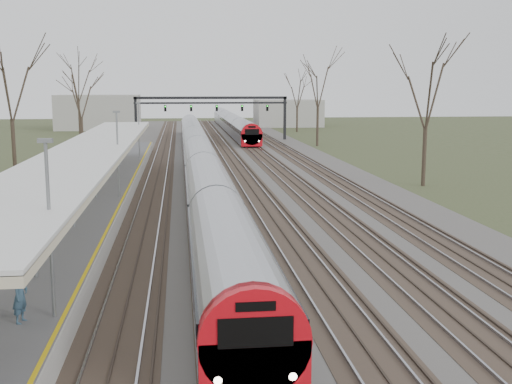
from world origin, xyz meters
TOP-DOWN VIEW (x-y plane):
  - track_bed at (0.26, 55.00)m, footprint 24.00×160.00m
  - platform at (-9.05, 37.50)m, footprint 3.50×69.00m
  - canopy at (-9.05, 32.99)m, footprint 4.10×50.00m
  - signal_gantry at (0.29, 84.99)m, footprint 21.00×0.59m
  - tree_west_far at (-17.00, 48.00)m, footprint 5.50×5.50m
  - tree_east_far at (14.00, 42.00)m, footprint 5.00×5.00m
  - train_near at (-2.50, 54.54)m, footprint 2.62×90.21m
  - train_far at (4.50, 102.59)m, footprint 2.62×60.21m
  - passenger at (-8.52, 13.67)m, footprint 0.50×0.65m

SIDE VIEW (x-z plane):
  - track_bed at x=0.26m, z-range -0.05..0.17m
  - platform at x=-9.05m, z-range 0.00..1.00m
  - train_near at x=-2.50m, z-range -0.05..3.00m
  - train_far at x=4.50m, z-range -0.05..3.00m
  - passenger at x=-8.52m, z-range 1.00..2.60m
  - canopy at x=-9.05m, z-range 2.37..5.48m
  - signal_gantry at x=0.29m, z-range 1.87..7.95m
  - tree_east_far at x=14.00m, z-range 2.14..12.44m
  - tree_west_far at x=-17.00m, z-range 2.35..13.68m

